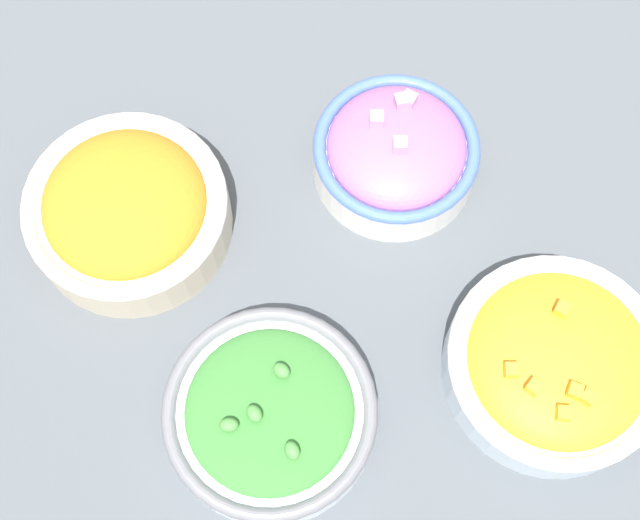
% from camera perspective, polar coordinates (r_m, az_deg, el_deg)
% --- Properties ---
extents(ground_plane, '(3.00, 3.00, 0.00)m').
position_cam_1_polar(ground_plane, '(0.80, 0.00, -0.77)').
color(ground_plane, '#4C5156').
extents(bowl_carrots, '(0.18, 0.18, 0.08)m').
position_cam_1_polar(bowl_carrots, '(0.80, -12.24, 3.20)').
color(bowl_carrots, beige).
rests_on(bowl_carrots, ground_plane).
extents(bowl_squash, '(0.18, 0.18, 0.07)m').
position_cam_1_polar(bowl_squash, '(0.77, 14.86, -6.36)').
color(bowl_squash, '#B2C1CC').
rests_on(bowl_squash, ground_plane).
extents(bowl_red_onion, '(0.15, 0.15, 0.07)m').
position_cam_1_polar(bowl_red_onion, '(0.82, 4.87, 6.86)').
color(bowl_red_onion, silver).
rests_on(bowl_red_onion, ground_plane).
extents(bowl_broccoli, '(0.18, 0.18, 0.06)m').
position_cam_1_polar(bowl_broccoli, '(0.74, -3.20, -9.77)').
color(bowl_broccoli, silver).
rests_on(bowl_broccoli, ground_plane).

